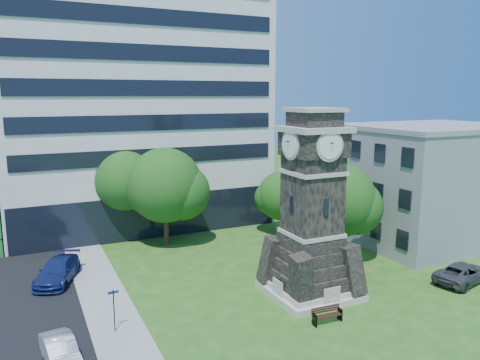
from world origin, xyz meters
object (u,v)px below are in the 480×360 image
car_street_north (58,271)px  park_bench (327,314)px  clock_tower (312,216)px  street_sign (114,306)px  car_east_lot (463,273)px  car_street_mid (61,352)px

car_street_north → park_bench: size_ratio=2.83×
clock_tower → car_street_north: size_ratio=2.31×
clock_tower → street_sign: bearing=178.6°
car_street_north → park_bench: bearing=-22.2°
clock_tower → park_bench: 6.28m
car_street_north → car_east_lot: car_street_north is taller
clock_tower → car_street_mid: size_ratio=3.10×
clock_tower → car_east_lot: bearing=-15.5°
clock_tower → park_bench: clock_tower is taller
park_bench → street_sign: bearing=163.1°
clock_tower → car_street_north: clock_tower is taller
car_street_mid → car_east_lot: size_ratio=0.80×
car_street_mid → car_street_north: car_street_north is taller
car_street_mid → street_sign: (2.98, 2.09, 0.90)m
car_street_north → street_sign: street_sign is taller
car_east_lot → park_bench: (-12.17, -0.84, -0.17)m
clock_tower → car_east_lot: size_ratio=2.48×
car_east_lot → park_bench: size_ratio=2.63×
car_east_lot → street_sign: size_ratio=1.99×
car_east_lot → street_sign: (-23.47, 3.31, 0.87)m
clock_tower → car_street_mid: (-15.65, -1.78, -4.63)m
park_bench → clock_tower: bearing=73.6°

